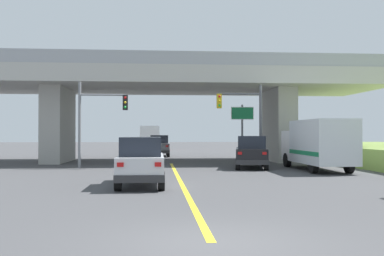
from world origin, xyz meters
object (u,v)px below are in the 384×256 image
Objects in this scene: box_truck at (318,144)px; sedan_oncoming at (159,146)px; suv_lead at (141,161)px; suv_crossing at (251,152)px; traffic_signal_nearside at (246,114)px; traffic_signal_farside at (96,114)px; highway_sign at (242,120)px; semi_truck_distant at (150,138)px.

box_truck is 1.58× the size of sedan_oncoming.
suv_lead is 12.25m from box_truck.
sedan_oncoming is at bearing 121.50° from suv_crossing.
traffic_signal_nearside is 1.00× the size of traffic_signal_farside.
box_truck is at bearing -12.42° from traffic_signal_farside.
highway_sign reaches higher than suv_lead.
sedan_oncoming is (-9.19, 17.15, -0.56)m from box_truck.
traffic_signal_farside is at bearing -105.91° from sedan_oncoming.
traffic_signal_farside is at bearing 167.58° from box_truck.
suv_crossing is at bearing -76.77° from semi_truck_distant.
highway_sign is (9.91, 2.97, -0.28)m from traffic_signal_farside.
traffic_signal_nearside is 27.67m from semi_truck_distant.
box_truck is 1.09× the size of semi_truck_distant.
traffic_signal_nearside is at bearing 101.14° from suv_crossing.
suv_crossing is 3.01m from traffic_signal_nearside.
traffic_signal_nearside is 0.84× the size of semi_truck_distant.
highway_sign is at bearing 98.19° from suv_crossing.
box_truck is 5.49m from traffic_signal_nearside.
traffic_signal_nearside reaches higher than box_truck.
suv_crossing is (6.58, 8.89, 0.00)m from suv_lead.
box_truck is at bearing -61.81° from sedan_oncoming.
traffic_signal_farside reaches higher than box_truck.
highway_sign is (-3.34, 5.89, 1.55)m from box_truck.
box_truck is 32.20m from semi_truck_distant.
traffic_signal_nearside is 2.18m from highway_sign.
traffic_signal_farside is at bearing 107.74° from suv_lead.
semi_truck_distant is at bearing 108.55° from box_truck.
traffic_signal_nearside is (-3.54, 3.75, 1.90)m from box_truck.
highway_sign is at bearing 84.77° from traffic_signal_nearside.
box_truck is 1.31× the size of traffic_signal_farside.
suv_crossing is 4.43m from highway_sign.
traffic_signal_farside is at bearing -96.22° from semi_truck_distant.
suv_lead is at bearing -72.26° from traffic_signal_farside.
traffic_signal_nearside is at bearing 133.35° from box_truck.
suv_lead is 1.05× the size of sedan_oncoming.
box_truck is at bearing -46.65° from traffic_signal_nearside.
suv_crossing is at bearing -69.53° from sedan_oncoming.
traffic_signal_farside reaches higher than semi_truck_distant.
semi_truck_distant is at bearing 94.49° from sedan_oncoming.
suv_lead is 0.67× the size of box_truck.
traffic_signal_nearside is at bearing -75.94° from semi_truck_distant.
semi_truck_distant is (3.01, 27.61, -1.77)m from traffic_signal_farside.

